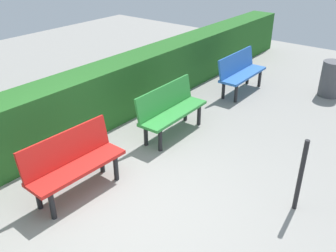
# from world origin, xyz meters

# --- Properties ---
(ground_plane) EXTENTS (18.38, 18.38, 0.00)m
(ground_plane) POSITION_xyz_m (0.00, 0.00, 0.00)
(ground_plane) COLOR gray
(bench_blue) EXTENTS (1.43, 0.47, 0.86)m
(bench_blue) POSITION_xyz_m (-4.47, -0.79, 0.48)
(bench_blue) COLOR blue
(bench_blue) RESTS_ON ground_plane
(bench_green) EXTENTS (1.46, 0.49, 0.86)m
(bench_green) POSITION_xyz_m (-2.00, -0.80, 0.48)
(bench_green) COLOR #2D8C38
(bench_green) RESTS_ON ground_plane
(bench_red) EXTENTS (1.37, 0.50, 0.86)m
(bench_red) POSITION_xyz_m (0.10, -0.79, 0.48)
(bench_red) COLOR red
(bench_red) RESTS_ON ground_plane
(hedge_row) EXTENTS (14.38, 0.67, 1.06)m
(hedge_row) POSITION_xyz_m (-1.01, -2.04, 0.53)
(hedge_row) COLOR #266023
(hedge_row) RESTS_ON ground_plane
(railing_post_mid) EXTENTS (0.06, 0.06, 1.00)m
(railing_post_mid) POSITION_xyz_m (-1.39, 1.68, 0.50)
(railing_post_mid) COLOR black
(railing_post_mid) RESTS_ON ground_plane
(trash_bin) EXTENTS (0.46, 0.46, 0.76)m
(trash_bin) POSITION_xyz_m (-5.49, 0.86, 0.38)
(trash_bin) COLOR #4C4C51
(trash_bin) RESTS_ON ground_plane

